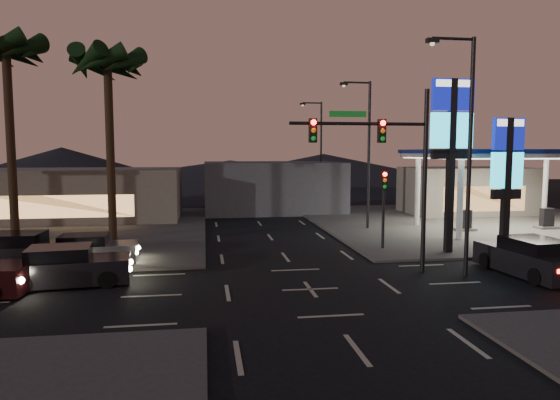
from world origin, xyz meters
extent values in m
plane|color=black|center=(0.00, 0.00, 0.00)|extent=(140.00, 140.00, 0.00)
cube|color=#47443F|center=(16.00, 16.00, 0.06)|extent=(24.00, 24.00, 0.12)
cube|color=#47443F|center=(-16.00, 16.00, 0.06)|extent=(24.00, 24.00, 0.12)
cylinder|color=silver|center=(11.00, 9.00, 2.50)|extent=(0.36, 0.36, 5.00)
cylinder|color=silver|center=(11.00, 15.00, 2.50)|extent=(0.36, 0.36, 5.00)
cylinder|color=silver|center=(21.00, 15.00, 2.50)|extent=(0.36, 0.36, 5.00)
cube|color=silver|center=(16.00, 12.00, 5.20)|extent=(12.00, 8.00, 0.50)
cube|color=white|center=(16.00, 12.00, 4.90)|extent=(11.60, 7.60, 0.06)
cube|color=navy|center=(16.00, 12.00, 5.35)|extent=(12.20, 8.20, 0.25)
cube|color=black|center=(13.00, 12.00, 0.80)|extent=(0.80, 0.50, 1.40)
cube|color=black|center=(19.00, 12.00, 0.80)|extent=(0.80, 0.50, 1.40)
cube|color=#726B5B|center=(18.00, 21.00, 2.00)|extent=(10.00, 6.00, 4.00)
cube|color=black|center=(8.50, 5.50, 4.50)|extent=(0.35, 0.35, 9.00)
cube|color=navy|center=(8.50, 5.50, 8.20)|extent=(2.20, 0.30, 1.60)
cube|color=white|center=(8.50, 5.50, 8.75)|extent=(1.98, 0.32, 0.35)
cube|color=#1AD5FF|center=(8.50, 5.50, 6.40)|extent=(2.20, 0.30, 1.80)
cube|color=black|center=(8.50, 5.50, 5.20)|extent=(2.09, 0.28, 0.50)
cube|color=black|center=(11.00, 4.50, 3.50)|extent=(0.35, 0.35, 7.00)
cube|color=navy|center=(11.00, 4.50, 6.20)|extent=(1.60, 0.30, 1.60)
cube|color=white|center=(11.00, 4.50, 6.75)|extent=(1.44, 0.32, 0.35)
cube|color=#1AD5FF|center=(11.00, 4.50, 4.40)|extent=(1.60, 0.30, 1.80)
cube|color=black|center=(11.00, 4.50, 3.20)|extent=(1.52, 0.28, 0.50)
cylinder|color=black|center=(5.50, 2.00, 4.00)|extent=(0.20, 0.20, 8.00)
cylinder|color=black|center=(2.50, 2.00, 6.50)|extent=(6.00, 0.14, 0.14)
cube|color=#0C3F14|center=(2.00, 2.00, 6.90)|extent=(1.60, 0.05, 0.25)
cube|color=black|center=(3.50, 2.00, 6.20)|extent=(0.32, 0.25, 1.00)
sphere|color=#FF0C07|center=(3.50, 1.85, 6.53)|extent=(0.22, 0.22, 0.22)
sphere|color=orange|center=(3.50, 1.85, 6.20)|extent=(0.20, 0.20, 0.20)
sphere|color=#0CB226|center=(3.50, 1.85, 5.87)|extent=(0.20, 0.20, 0.20)
cube|color=black|center=(0.50, 2.00, 6.20)|extent=(0.32, 0.25, 1.00)
sphere|color=#FF0C07|center=(0.50, 1.85, 6.53)|extent=(0.22, 0.22, 0.22)
sphere|color=orange|center=(0.50, 1.85, 6.20)|extent=(0.20, 0.20, 0.20)
sphere|color=#0CB226|center=(0.50, 1.85, 5.87)|extent=(0.20, 0.20, 0.20)
cylinder|color=black|center=(5.50, 7.00, 2.00)|extent=(0.16, 0.16, 4.00)
cube|color=black|center=(5.50, 7.00, 3.80)|extent=(0.32, 0.25, 1.00)
sphere|color=#FF0C07|center=(5.50, 6.85, 4.13)|extent=(0.22, 0.22, 0.22)
sphere|color=orange|center=(5.50, 6.85, 3.80)|extent=(0.20, 0.20, 0.20)
sphere|color=#0CB226|center=(5.50, 6.85, 3.47)|extent=(0.20, 0.20, 0.20)
cylinder|color=black|center=(7.00, 1.00, 5.00)|extent=(0.18, 0.18, 10.00)
cylinder|color=black|center=(6.10, 1.00, 9.90)|extent=(1.80, 0.12, 0.12)
cube|color=black|center=(5.20, 1.00, 9.80)|extent=(0.50, 0.25, 0.18)
sphere|color=#FFCC8C|center=(5.20, 1.00, 9.68)|extent=(0.20, 0.20, 0.20)
cylinder|color=black|center=(7.00, 14.00, 5.00)|extent=(0.18, 0.18, 10.00)
cylinder|color=black|center=(6.10, 14.00, 9.90)|extent=(1.80, 0.12, 0.12)
cube|color=black|center=(5.20, 14.00, 9.80)|extent=(0.50, 0.25, 0.18)
sphere|color=#FFCC8C|center=(5.20, 14.00, 9.68)|extent=(0.20, 0.20, 0.20)
cylinder|color=black|center=(7.00, 28.00, 5.00)|extent=(0.18, 0.18, 10.00)
cylinder|color=black|center=(6.10, 28.00, 9.90)|extent=(1.80, 0.12, 0.12)
cube|color=black|center=(5.20, 28.00, 9.80)|extent=(0.50, 0.25, 0.18)
sphere|color=#FFCC8C|center=(5.20, 28.00, 9.68)|extent=(0.20, 0.20, 0.20)
cylinder|color=black|center=(-9.00, 9.50, 5.10)|extent=(0.44, 0.44, 10.20)
sphere|color=black|center=(-9.00, 9.50, 10.20)|extent=(0.90, 0.90, 0.90)
cone|color=black|center=(-7.70, 9.50, 9.90)|extent=(0.90, 2.74, 1.91)
cone|color=black|center=(-8.08, 10.42, 9.90)|extent=(2.57, 2.57, 1.91)
cone|color=black|center=(-9.00, 10.80, 9.90)|extent=(2.74, 0.90, 1.91)
cone|color=black|center=(-9.92, 10.42, 9.90)|extent=(2.57, 2.57, 1.91)
cone|color=black|center=(-10.30, 9.50, 9.90)|extent=(0.90, 2.74, 1.91)
cone|color=black|center=(-9.92, 8.58, 9.90)|extent=(2.57, 2.57, 1.91)
cone|color=black|center=(-9.00, 8.20, 9.90)|extent=(2.74, 0.90, 1.91)
cone|color=black|center=(-8.08, 8.58, 9.90)|extent=(2.57, 2.57, 1.91)
cylinder|color=black|center=(-14.00, 9.50, 5.40)|extent=(0.44, 0.44, 10.80)
sphere|color=black|center=(-14.00, 9.50, 10.80)|extent=(0.90, 0.90, 0.90)
cone|color=black|center=(-12.70, 9.50, 10.50)|extent=(0.90, 2.74, 1.91)
cone|color=black|center=(-13.08, 10.42, 10.50)|extent=(2.57, 2.57, 1.91)
cone|color=black|center=(-14.00, 10.80, 10.50)|extent=(2.74, 0.90, 1.91)
cone|color=black|center=(-13.08, 8.58, 10.50)|extent=(2.57, 2.57, 1.91)
cube|color=#726B5B|center=(-14.00, 22.00, 2.00)|extent=(16.00, 8.00, 4.00)
cube|color=#4C4C51|center=(2.00, 26.00, 2.20)|extent=(12.00, 9.00, 4.40)
cone|color=black|center=(-25.00, 60.00, 3.00)|extent=(40.00, 40.00, 6.00)
cone|color=black|center=(15.00, 60.00, 2.50)|extent=(50.00, 50.00, 5.00)
cone|color=black|center=(0.00, 60.00, 2.00)|extent=(60.00, 60.00, 4.00)
cube|color=black|center=(-9.42, 2.09, 0.59)|extent=(4.88, 2.50, 0.96)
cube|color=black|center=(-9.74, 2.05, 1.22)|extent=(2.54, 2.07, 0.69)
cylinder|color=black|center=(-8.05, 3.16, 0.34)|extent=(0.71, 0.33, 0.68)
cylinder|color=black|center=(-7.83, 1.36, 0.34)|extent=(0.71, 0.33, 0.68)
cylinder|color=black|center=(-11.01, 2.81, 0.34)|extent=(0.71, 0.33, 0.68)
cylinder|color=black|center=(-10.79, 1.01, 0.34)|extent=(0.71, 0.33, 0.68)
sphere|color=#FFF2BF|center=(-7.17, 3.00, 0.66)|extent=(0.23, 0.23, 0.23)
sphere|color=#FFF2BF|center=(-7.02, 1.73, 0.66)|extent=(0.23, 0.23, 0.23)
cube|color=#FF140A|center=(-11.82, 2.45, 0.75)|extent=(0.12, 0.27, 0.15)
cylinder|color=black|center=(-11.33, 1.98, 0.36)|extent=(0.75, 0.34, 0.72)
sphere|color=#FFF2BF|center=(-10.46, 1.61, 0.70)|extent=(0.25, 0.25, 0.25)
sphere|color=#FFF2BF|center=(-10.60, 0.26, 0.70)|extent=(0.25, 0.25, 0.25)
cube|color=slate|center=(-9.39, 5.84, 0.53)|extent=(4.33, 1.98, 0.87)
cube|color=black|center=(-9.68, 5.83, 1.11)|extent=(2.20, 1.74, 0.63)
cylinder|color=black|center=(-8.07, 6.72, 0.31)|extent=(0.63, 0.26, 0.62)
cylinder|color=black|center=(-8.00, 5.08, 0.31)|extent=(0.63, 0.26, 0.62)
cylinder|color=black|center=(-10.78, 6.60, 0.31)|extent=(0.63, 0.26, 0.62)
cylinder|color=black|center=(-10.70, 4.96, 0.31)|extent=(0.63, 0.26, 0.62)
sphere|color=#FFF2BF|center=(-7.29, 6.52, 0.60)|extent=(0.21, 0.21, 0.21)
sphere|color=#FFF2BF|center=(-7.24, 5.36, 0.60)|extent=(0.21, 0.21, 0.21)
cube|color=#FF140A|center=(-11.54, 6.33, 0.68)|extent=(0.09, 0.25, 0.14)
cube|color=#FF140A|center=(-11.49, 5.17, 0.68)|extent=(0.09, 0.25, 0.14)
cube|color=black|center=(-12.27, 5.37, 0.62)|extent=(5.00, 2.23, 1.01)
cube|color=black|center=(-12.61, 5.38, 1.29)|extent=(2.53, 1.98, 0.73)
cylinder|color=black|center=(-10.67, 6.27, 0.36)|extent=(0.73, 0.29, 0.72)
cylinder|color=black|center=(-10.74, 4.37, 0.36)|extent=(0.73, 0.29, 0.72)
sphere|color=#FFF2BF|center=(-9.79, 5.97, 0.70)|extent=(0.25, 0.25, 0.25)
sphere|color=#FFF2BF|center=(-9.83, 4.62, 0.70)|extent=(0.25, 0.25, 0.25)
cube|color=black|center=(9.82, 0.82, 0.62)|extent=(2.51, 5.09, 1.01)
cube|color=black|center=(9.85, 0.48, 1.29)|extent=(2.12, 2.63, 0.73)
cylinder|color=black|center=(8.73, 2.29, 0.36)|extent=(0.33, 0.74, 0.72)
cylinder|color=black|center=(10.62, 2.46, 0.36)|extent=(0.33, 0.74, 0.72)
cylinder|color=black|center=(9.01, -0.83, 0.36)|extent=(0.33, 0.74, 0.72)
cube|color=#FF140A|center=(9.37, -1.70, 0.78)|extent=(0.29, 0.11, 0.16)
camera|label=1|loc=(-3.99, -18.52, 5.31)|focal=32.00mm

